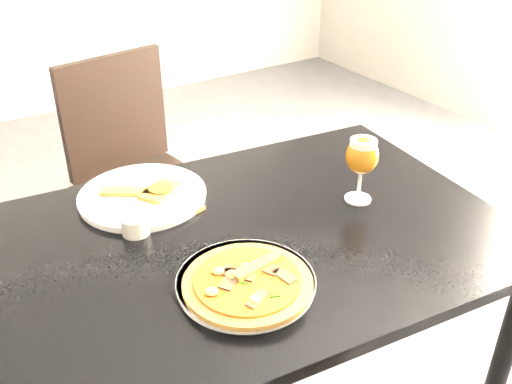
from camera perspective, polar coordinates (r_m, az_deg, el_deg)
dining_table at (r=1.36m, az=-0.83°, el=-7.34°), size 1.28×0.93×0.75m
chair_far at (r=2.11m, az=-11.63°, el=1.69°), size 0.49×0.49×0.92m
plate_main at (r=1.16m, az=-1.01°, el=-9.03°), size 0.34×0.34×0.01m
pizza at (r=1.14m, az=-0.80°, el=-8.95°), size 0.26×0.26×0.03m
plate_second at (r=1.47m, az=-11.27°, el=-0.38°), size 0.34×0.34×0.02m
crust_scraps at (r=1.46m, az=-10.63°, el=0.11°), size 0.20×0.15×0.01m
loose_crust at (r=1.38m, az=-7.04°, el=-2.25°), size 0.11×0.05×0.01m
sauce_cup at (r=1.33m, az=-11.97°, el=-3.19°), size 0.06×0.06×0.04m
beer_glass at (r=1.40m, az=10.57°, el=3.53°), size 0.08×0.08×0.17m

